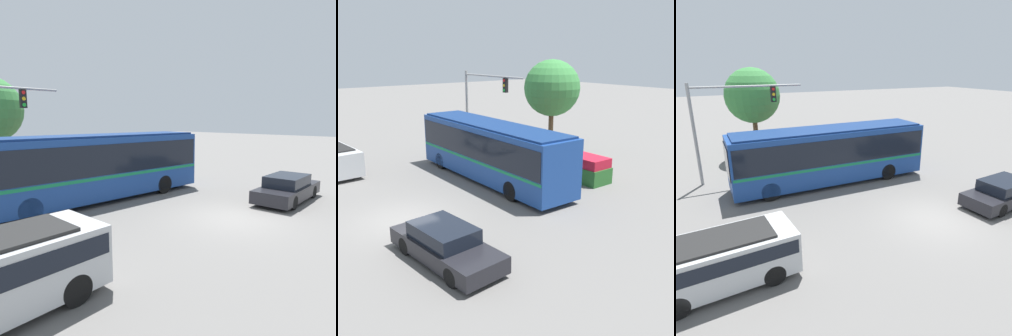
{
  "view_description": "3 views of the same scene",
  "coord_description": "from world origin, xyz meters",
  "views": [
    {
      "loc": [
        -10.5,
        -6.9,
        4.02
      ],
      "look_at": [
        1.63,
        5.54,
        1.31
      ],
      "focal_mm": 33.13,
      "sensor_mm": 36.0,
      "label": 1
    },
    {
      "loc": [
        15.68,
        -6.37,
        7.05
      ],
      "look_at": [
        1.51,
        4.59,
        1.9
      ],
      "focal_mm": 43.19,
      "sensor_mm": 36.0,
      "label": 2
    },
    {
      "loc": [
        -9.12,
        -9.11,
        6.66
      ],
      "look_at": [
        -1.82,
        5.57,
        1.07
      ],
      "focal_mm": 32.1,
      "sensor_mm": 36.0,
      "label": 3
    }
  ],
  "objects": [
    {
      "name": "ground_plane",
      "position": [
        0.0,
        0.0,
        0.0
      ],
      "size": [
        140.0,
        140.0,
        0.0
      ],
      "primitive_type": "plane",
      "color": "slate"
    },
    {
      "name": "city_bus",
      "position": [
        -2.27,
        6.45,
        1.87
      ],
      "size": [
        11.5,
        2.71,
        3.3
      ],
      "rotation": [
        0.0,
        0.0,
        3.13
      ],
      "color": "navy",
      "rests_on": "ground"
    },
    {
      "name": "sedan_foreground",
      "position": [
        4.31,
        -0.24,
        0.62
      ],
      "size": [
        4.85,
        2.19,
        1.31
      ],
      "rotation": [
        0.0,
        0.0,
        0.08
      ],
      "color": "black",
      "rests_on": "ground"
    },
    {
      "name": "suv_left_lane",
      "position": [
        -9.0,
        -0.26,
        0.99
      ],
      "size": [
        4.71,
        2.17,
        1.69
      ],
      "rotation": [
        0.0,
        0.0,
        0.06
      ],
      "color": "#B2B5B7",
      "rests_on": "ground"
    },
    {
      "name": "traffic_light_pole",
      "position": [
        -7.6,
        9.35,
        4.0
      ],
      "size": [
        6.39,
        0.24,
        5.8
      ],
      "color": "gray",
      "rests_on": "ground"
    },
    {
      "name": "flowering_hedge",
      "position": [
        -0.81,
        10.63,
        0.71
      ],
      "size": [
        6.38,
        1.52,
        1.45
      ],
      "color": "#286028",
      "rests_on": "ground"
    },
    {
      "name": "street_tree_left",
      "position": [
        -5.15,
        13.84,
        4.6
      ],
      "size": [
        3.95,
        3.95,
        6.6
      ],
      "color": "brown",
      "rests_on": "ground"
    }
  ]
}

